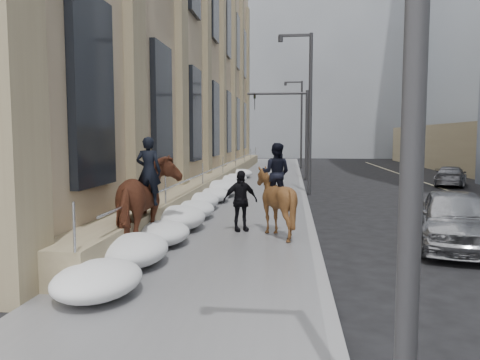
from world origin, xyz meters
name	(u,v)px	position (x,y,z in m)	size (l,w,h in m)	color
ground	(198,273)	(0.00, 0.00, 0.00)	(140.00, 140.00, 0.00)	black
sidewalk	(244,204)	(0.00, 10.00, 0.06)	(5.00, 80.00, 0.12)	#5A5A5D
curb	(306,205)	(2.62, 10.00, 0.06)	(0.24, 80.00, 0.12)	slate
limestone_building	(178,42)	(-5.26, 19.96, 8.90)	(6.10, 44.00, 18.00)	tan
bg_building_mid	(306,60)	(4.00, 60.00, 14.00)	(30.00, 12.00, 28.00)	slate
bg_building_far	(245,96)	(-6.00, 72.00, 10.00)	(24.00, 12.00, 20.00)	gray
streetlight_mid	(307,103)	(2.74, 14.00, 4.58)	(1.71, 0.24, 8.00)	#2D2D30
streetlight_far	(300,119)	(2.74, 34.00, 4.58)	(1.71, 0.24, 8.00)	#2D2D30
traffic_signal	(293,121)	(2.07, 22.00, 4.00)	(4.10, 0.22, 6.00)	#2D2D30
snow_bank	(203,200)	(-1.42, 8.11, 0.47)	(1.70, 18.10, 0.76)	silver
mounted_horse_left	(149,201)	(-1.55, 1.51, 1.33)	(1.38, 2.81, 2.82)	#4C2516
mounted_horse_right	(275,197)	(1.53, 3.49, 1.21)	(1.93, 2.07, 2.64)	#482B14
pedestrian	(240,201)	(0.48, 4.00, 1.03)	(1.07, 0.44, 1.82)	black
car_silver	(455,219)	(6.29, 3.01, 0.78)	(1.83, 4.55, 1.55)	gray
car_grey	(451,176)	(11.43, 19.17, 0.59)	(1.66, 4.08, 1.18)	slate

